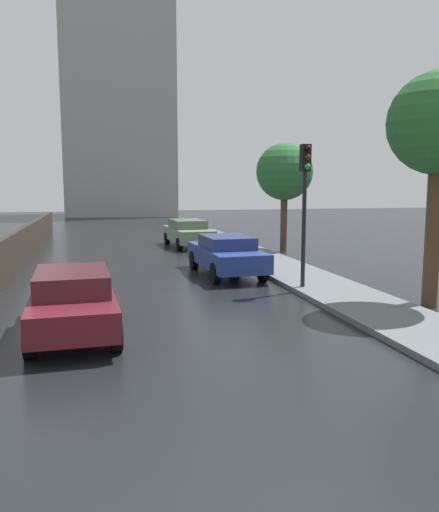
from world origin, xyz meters
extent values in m
cube|color=slate|center=(2.98, 21.88, 0.63)|extent=(2.03, 4.48, 0.63)
cube|color=#4D5C49|center=(2.97, 22.03, 1.15)|extent=(1.68, 2.39, 0.41)
cylinder|color=black|center=(2.08, 23.26, 0.31)|extent=(0.26, 0.63, 0.62)
cylinder|color=black|center=(3.67, 23.37, 0.31)|extent=(0.26, 0.63, 0.62)
cylinder|color=black|center=(2.29, 20.38, 0.31)|extent=(0.26, 0.63, 0.62)
cylinder|color=black|center=(3.87, 20.49, 0.31)|extent=(0.26, 0.63, 0.62)
cube|color=navy|center=(2.84, 13.49, 0.64)|extent=(1.90, 4.65, 0.61)
cube|color=navy|center=(2.84, 13.39, 1.15)|extent=(1.60, 2.22, 0.41)
cylinder|color=black|center=(1.99, 14.97, 0.34)|extent=(0.25, 0.68, 0.67)
cylinder|color=black|center=(3.57, 15.03, 0.34)|extent=(0.25, 0.68, 0.67)
cylinder|color=black|center=(2.11, 11.94, 0.34)|extent=(0.25, 0.68, 0.67)
cylinder|color=black|center=(3.69, 12.01, 0.34)|extent=(0.25, 0.68, 0.67)
cube|color=maroon|center=(-1.97, 7.24, 0.61)|extent=(1.81, 4.11, 0.56)
cube|color=#461C22|center=(-1.97, 7.30, 1.11)|extent=(1.53, 2.23, 0.44)
cylinder|color=black|center=(-1.16, 5.94, 0.33)|extent=(0.25, 0.67, 0.66)
cylinder|color=black|center=(-2.66, 5.87, 0.33)|extent=(0.25, 0.67, 0.66)
cylinder|color=black|center=(-1.27, 8.60, 0.33)|extent=(0.25, 0.67, 0.66)
cylinder|color=black|center=(-2.78, 8.54, 0.33)|extent=(0.25, 0.67, 0.66)
cylinder|color=black|center=(4.33, 10.25, 1.80)|extent=(0.12, 0.12, 3.32)
cube|color=black|center=(4.33, 10.25, 3.84)|extent=(0.26, 0.26, 0.75)
sphere|color=#360503|center=(4.33, 10.08, 4.09)|extent=(0.17, 0.17, 0.17)
sphere|color=#392405|center=(4.33, 10.08, 3.84)|extent=(0.17, 0.17, 0.17)
sphere|color=green|center=(4.33, 10.08, 3.59)|extent=(0.17, 0.17, 0.17)
cylinder|color=#4C3823|center=(6.74, 7.73, 1.85)|extent=(0.38, 0.38, 3.70)
sphere|color=#28662D|center=(6.74, 7.73, 4.57)|extent=(2.50, 2.50, 2.50)
cylinder|color=#4C3823|center=(6.95, 18.93, 1.39)|extent=(0.31, 0.31, 2.78)
sphere|color=#28662D|center=(6.95, 18.93, 3.69)|extent=(2.60, 2.60, 2.60)
cube|color=#9E9993|center=(1.42, 51.21, 12.91)|extent=(11.92, 9.73, 25.82)
camera|label=1|loc=(-1.41, -3.50, 3.06)|focal=36.04mm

